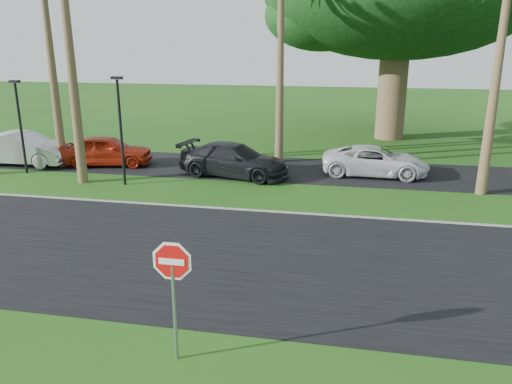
{
  "coord_description": "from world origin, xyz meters",
  "views": [
    {
      "loc": [
        3.66,
        -11.05,
        6.02
      ],
      "look_at": [
        1.0,
        2.64,
        1.8
      ],
      "focal_mm": 35.0,
      "sensor_mm": 36.0,
      "label": 1
    }
  ],
  "objects_px": {
    "stop_sign_near": "(173,277)",
    "car_dark": "(234,160)",
    "car_silver": "(23,149)",
    "car_red": "(107,151)",
    "car_minivan": "(375,161)"
  },
  "relations": [
    {
      "from": "stop_sign_near",
      "to": "car_silver",
      "type": "distance_m",
      "value": 19.16
    },
    {
      "from": "stop_sign_near",
      "to": "car_minivan",
      "type": "bearing_deg",
      "value": 74.18
    },
    {
      "from": "stop_sign_near",
      "to": "car_minivan",
      "type": "relative_size",
      "value": 0.54
    },
    {
      "from": "car_silver",
      "to": "car_minivan",
      "type": "distance_m",
      "value": 17.46
    },
    {
      "from": "stop_sign_near",
      "to": "car_silver",
      "type": "height_order",
      "value": "stop_sign_near"
    },
    {
      "from": "stop_sign_near",
      "to": "car_dark",
      "type": "xyz_separation_m",
      "value": [
        -2.12,
        13.81,
        -1.02
      ]
    },
    {
      "from": "stop_sign_near",
      "to": "car_dark",
      "type": "bearing_deg",
      "value": 98.74
    },
    {
      "from": "car_silver",
      "to": "car_dark",
      "type": "relative_size",
      "value": 0.96
    },
    {
      "from": "car_red",
      "to": "car_dark",
      "type": "height_order",
      "value": "car_red"
    },
    {
      "from": "car_minivan",
      "to": "car_red",
      "type": "bearing_deg",
      "value": 94.24
    },
    {
      "from": "stop_sign_near",
      "to": "car_red",
      "type": "relative_size",
      "value": 0.59
    },
    {
      "from": "car_dark",
      "to": "stop_sign_near",
      "type": "bearing_deg",
      "value": -159.67
    },
    {
      "from": "car_minivan",
      "to": "car_dark",
      "type": "bearing_deg",
      "value": 103.8
    },
    {
      "from": "stop_sign_near",
      "to": "car_minivan",
      "type": "xyz_separation_m",
      "value": [
        4.3,
        15.19,
        -1.1
      ]
    },
    {
      "from": "car_silver",
      "to": "car_red",
      "type": "bearing_deg",
      "value": -81.59
    }
  ]
}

